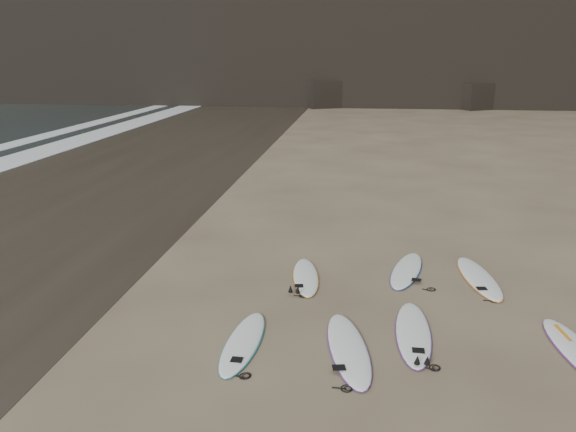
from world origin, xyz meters
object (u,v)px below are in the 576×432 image
surfboard_1 (348,348)px  surfboard_5 (306,276)px  surfboard_2 (413,332)px  surfboard_6 (407,270)px  surfboard_7 (479,277)px  surfboard_0 (243,342)px

surfboard_1 → surfboard_5: 3.33m
surfboard_1 → surfboard_2: (1.17, 0.72, -0.00)m
surfboard_5 → surfboard_6: bearing=8.4°
surfboard_6 → surfboard_7: bearing=4.4°
surfboard_6 → surfboard_7: (1.60, -0.26, 0.00)m
surfboard_2 → surfboard_6: (0.11, 3.13, -0.00)m
surfboard_1 → surfboard_7: (2.88, 3.59, -0.00)m
surfboard_2 → surfboard_5: (-2.22, 2.44, -0.00)m
surfboard_1 → surfboard_6: surfboard_1 is taller
surfboard_0 → surfboard_2: 3.12m
surfboard_2 → surfboard_7: bearing=61.0°
surfboard_1 → surfboard_6: 4.05m
surfboard_5 → surfboard_1: bearing=-79.6°
surfboard_2 → surfboard_6: size_ratio=1.04×
surfboard_1 → surfboard_2: 1.37m
surfboard_1 → surfboard_5: (-1.05, 3.16, -0.01)m
surfboard_0 → surfboard_6: 4.98m
surfboard_1 → surfboard_7: same height
surfboard_6 → surfboard_7: 1.63m
surfboard_1 → surfboard_0: bearing=170.0°
surfboard_0 → surfboard_1: (1.86, 0.02, 0.00)m
surfboard_5 → surfboard_7: surfboard_7 is taller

